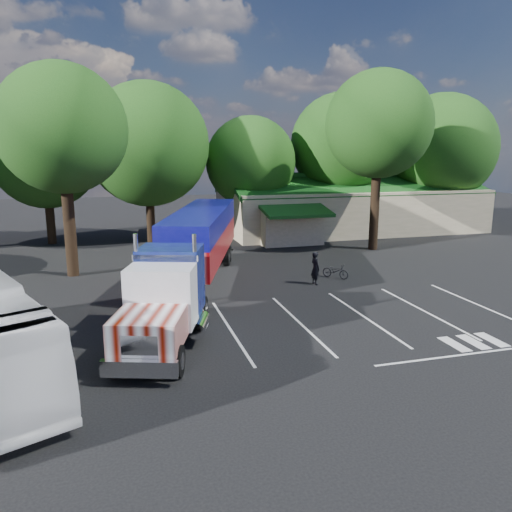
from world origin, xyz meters
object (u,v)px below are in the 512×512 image
object	(u,v)px
silver_sedan	(320,230)
bicycle	(336,271)
woman	(315,268)
semi_truck	(195,247)

from	to	relation	value
silver_sedan	bicycle	bearing A→B (deg)	162.10
bicycle	woman	bearing A→B (deg)	170.48
bicycle	silver_sedan	world-z (taller)	silver_sedan
semi_truck	woman	xyz separation A→B (m)	(6.89, -0.40, -1.52)
bicycle	silver_sedan	xyz separation A→B (m)	(4.45, 13.00, 0.33)
bicycle	silver_sedan	size ratio (longest dim) A/B	0.36
woman	bicycle	size ratio (longest dim) A/B	1.13
bicycle	silver_sedan	bearing A→B (deg)	31.68
semi_truck	bicycle	distance (m)	8.88
silver_sedan	semi_truck	bearing A→B (deg)	137.11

